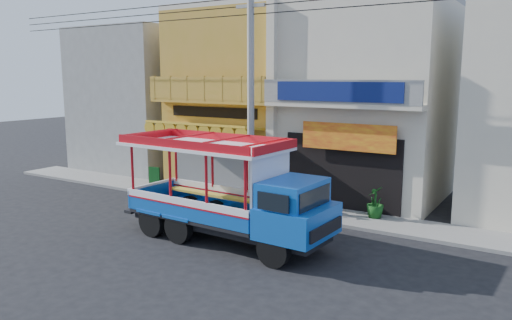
{
  "coord_description": "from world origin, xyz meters",
  "views": [
    {
      "loc": [
        8.99,
        -12.44,
        5.11
      ],
      "look_at": [
        -0.28,
        2.5,
        2.13
      ],
      "focal_mm": 35.0,
      "sensor_mm": 36.0,
      "label": 1
    }
  ],
  "objects_px": {
    "songthaew_truck": "(239,195)",
    "green_sign": "(154,178)",
    "potted_plant_a": "(305,197)",
    "potted_plant_c": "(375,202)",
    "utility_pole": "(254,78)"
  },
  "relations": [
    {
      "from": "potted_plant_c",
      "to": "potted_plant_a",
      "type": "bearing_deg",
      "value": -77.16
    },
    {
      "from": "green_sign",
      "to": "potted_plant_c",
      "type": "relative_size",
      "value": 0.79
    },
    {
      "from": "green_sign",
      "to": "utility_pole",
      "type": "bearing_deg",
      "value": -7.26
    },
    {
      "from": "green_sign",
      "to": "potted_plant_c",
      "type": "xyz_separation_m",
      "value": [
        10.22,
        0.37,
        0.19
      ]
    },
    {
      "from": "utility_pole",
      "to": "potted_plant_c",
      "type": "relative_size",
      "value": 24.84
    },
    {
      "from": "utility_pole",
      "to": "green_sign",
      "type": "distance_m",
      "value": 7.44
    },
    {
      "from": "songthaew_truck",
      "to": "green_sign",
      "type": "bearing_deg",
      "value": 150.11
    },
    {
      "from": "green_sign",
      "to": "potted_plant_a",
      "type": "distance_m",
      "value": 7.8
    },
    {
      "from": "songthaew_truck",
      "to": "potted_plant_c",
      "type": "xyz_separation_m",
      "value": [
        2.69,
        4.7,
        -0.88
      ]
    },
    {
      "from": "utility_pole",
      "to": "potted_plant_a",
      "type": "distance_m",
      "value": 4.8
    },
    {
      "from": "green_sign",
      "to": "potted_plant_a",
      "type": "bearing_deg",
      "value": -2.1
    },
    {
      "from": "songthaew_truck",
      "to": "green_sign",
      "type": "relative_size",
      "value": 7.91
    },
    {
      "from": "potted_plant_a",
      "to": "potted_plant_c",
      "type": "relative_size",
      "value": 0.98
    },
    {
      "from": "potted_plant_a",
      "to": "potted_plant_c",
      "type": "xyz_separation_m",
      "value": [
        2.43,
        0.66,
        0.01
      ]
    },
    {
      "from": "songthaew_truck",
      "to": "potted_plant_a",
      "type": "distance_m",
      "value": 4.15
    }
  ]
}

